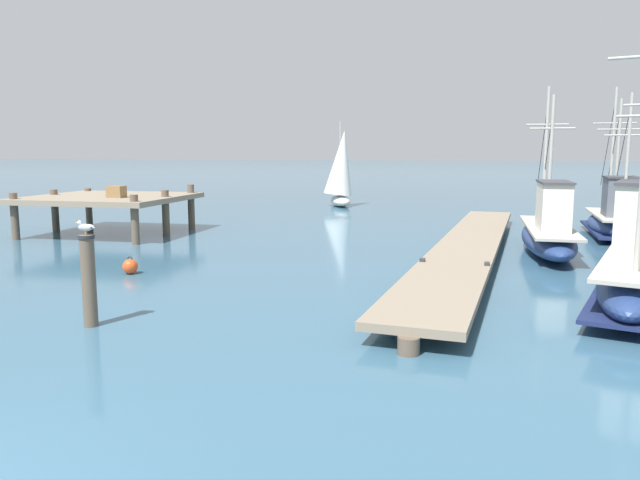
{
  "coord_description": "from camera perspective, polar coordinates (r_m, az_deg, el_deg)",
  "views": [
    {
      "loc": [
        5.27,
        -3.24,
        3.25
      ],
      "look_at": [
        1.9,
        8.68,
        1.4
      ],
      "focal_mm": 33.57,
      "sensor_mm": 36.0,
      "label": 1
    }
  ],
  "objects": [
    {
      "name": "mooring_buoy",
      "position": [
        16.71,
        -17.64,
        -2.41
      ],
      "size": [
        0.4,
        0.4,
        0.48
      ],
      "color": "#E04C1E",
      "rests_on": "ground"
    },
    {
      "name": "fishing_boat_2",
      "position": [
        25.44,
        26.32,
        1.83
      ],
      "size": [
        1.95,
        7.05,
        5.76
      ],
      "color": "navy",
      "rests_on": "ground"
    },
    {
      "name": "floating_dock",
      "position": [
        19.25,
        14.06,
        -0.39
      ],
      "size": [
        3.07,
        19.8,
        0.53
      ],
      "color": "gray",
      "rests_on": "ground"
    },
    {
      "name": "pier_platform",
      "position": [
        24.98,
        -19.49,
        3.65
      ],
      "size": [
        5.99,
        5.61,
        1.95
      ],
      "color": "gray",
      "rests_on": "ground"
    },
    {
      "name": "perched_seagull",
      "position": [
        11.73,
        -21.41,
        1.17
      ],
      "size": [
        0.38,
        0.17,
        0.27
      ],
      "color": "gold",
      "rests_on": "mooring_piling"
    },
    {
      "name": "fishing_boat_0",
      "position": [
        20.38,
        20.96,
        0.79
      ],
      "size": [
        1.66,
        7.72,
        5.43
      ],
      "color": "navy",
      "rests_on": "ground"
    },
    {
      "name": "mooring_piling",
      "position": [
        11.89,
        -21.19,
        -3.49
      ],
      "size": [
        0.3,
        0.3,
        1.72
      ],
      "color": "brown",
      "rests_on": "ground"
    },
    {
      "name": "fishing_boat_1",
      "position": [
        14.74,
        28.22,
        -2.26
      ],
      "size": [
        3.47,
        8.22,
        6.5
      ],
      "color": "navy",
      "rests_on": "ground"
    },
    {
      "name": "distant_sailboat",
      "position": [
        35.45,
        2.0,
        6.75
      ],
      "size": [
        2.52,
        3.5,
        4.98
      ],
      "color": "silver",
      "rests_on": "ground"
    }
  ]
}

